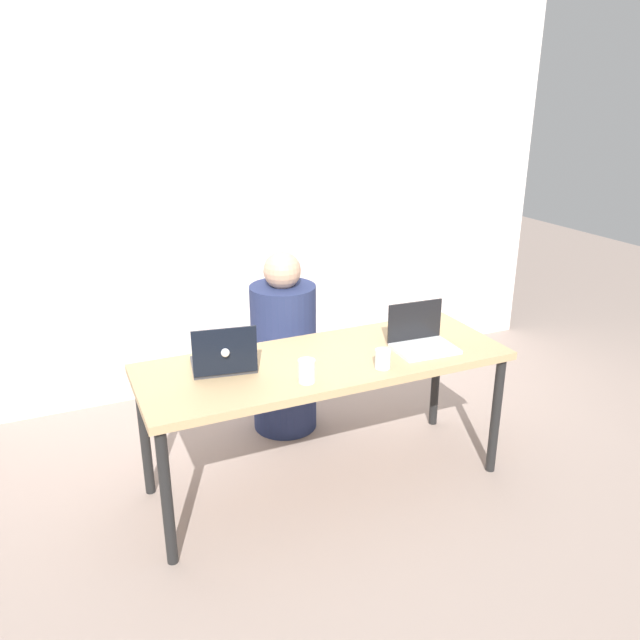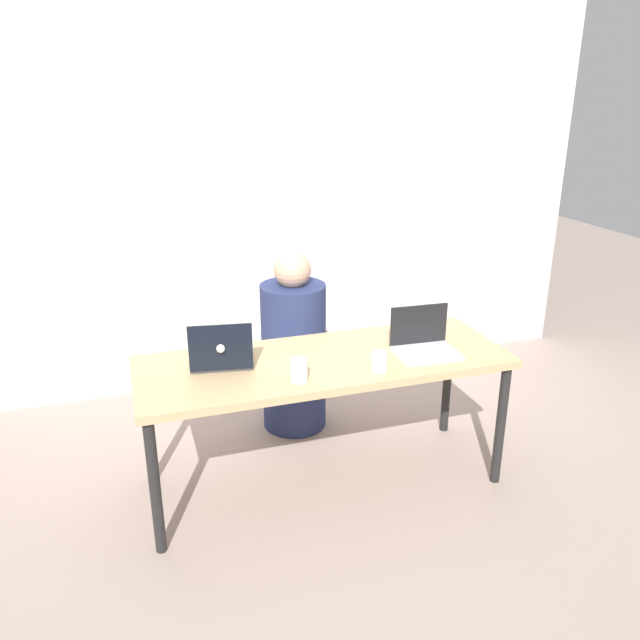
{
  "view_description": "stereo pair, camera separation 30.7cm",
  "coord_description": "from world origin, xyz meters",
  "px_view_note": "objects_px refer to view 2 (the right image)",
  "views": [
    {
      "loc": [
        -1.18,
        -2.56,
        1.96
      ],
      "look_at": [
        0.0,
        0.07,
        0.89
      ],
      "focal_mm": 35.0,
      "sensor_mm": 36.0,
      "label": 1
    },
    {
      "loc": [
        -0.89,
        -2.67,
        1.96
      ],
      "look_at": [
        0.0,
        0.07,
        0.89
      ],
      "focal_mm": 35.0,
      "sensor_mm": 36.0,
      "label": 2
    }
  ],
  "objects_px": {
    "person_at_center": "(294,351)",
    "laptop_front_right": "(424,343)",
    "water_glass_right": "(379,363)",
    "water_glass_left": "(299,372)",
    "laptop_back_left": "(221,356)"
  },
  "relations": [
    {
      "from": "laptop_back_left",
      "to": "water_glass_right",
      "type": "height_order",
      "value": "laptop_back_left"
    },
    {
      "from": "laptop_front_right",
      "to": "water_glass_left",
      "type": "bearing_deg",
      "value": -166.38
    },
    {
      "from": "person_at_center",
      "to": "water_glass_right",
      "type": "xyz_separation_m",
      "value": [
        0.18,
        -0.85,
        0.26
      ]
    },
    {
      "from": "water_glass_right",
      "to": "water_glass_left",
      "type": "relative_size",
      "value": 0.86
    },
    {
      "from": "laptop_front_right",
      "to": "water_glass_left",
      "type": "height_order",
      "value": "laptop_front_right"
    },
    {
      "from": "laptop_front_right",
      "to": "water_glass_right",
      "type": "xyz_separation_m",
      "value": [
        -0.3,
        -0.14,
        -0.01
      ]
    },
    {
      "from": "water_glass_right",
      "to": "person_at_center",
      "type": "bearing_deg",
      "value": 102.23
    },
    {
      "from": "person_at_center",
      "to": "water_glass_left",
      "type": "relative_size",
      "value": 10.24
    },
    {
      "from": "person_at_center",
      "to": "laptop_back_left",
      "type": "distance_m",
      "value": 0.81
    },
    {
      "from": "person_at_center",
      "to": "water_glass_right",
      "type": "distance_m",
      "value": 0.91
    },
    {
      "from": "laptop_back_left",
      "to": "water_glass_right",
      "type": "relative_size",
      "value": 3.57
    },
    {
      "from": "person_at_center",
      "to": "laptop_back_left",
      "type": "bearing_deg",
      "value": 30.95
    },
    {
      "from": "person_at_center",
      "to": "laptop_back_left",
      "type": "xyz_separation_m",
      "value": [
        -0.51,
        -0.56,
        0.28
      ]
    },
    {
      "from": "person_at_center",
      "to": "laptop_front_right",
      "type": "distance_m",
      "value": 0.9
    },
    {
      "from": "laptop_front_right",
      "to": "water_glass_left",
      "type": "xyz_separation_m",
      "value": [
        -0.69,
        -0.13,
        -0.0
      ]
    }
  ]
}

